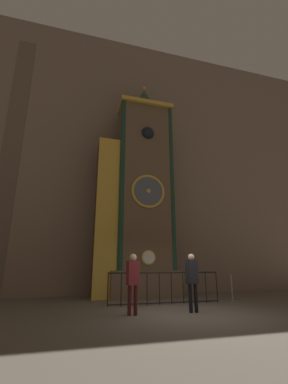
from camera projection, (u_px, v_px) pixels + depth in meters
The scene contains 7 objects.
ground_plane at pixel (188, 314), 7.41m from camera, with size 28.00×28.00×0.00m, color brown.
cathedral_back_wall at pixel (138, 154), 14.67m from camera, with size 24.00×0.32×15.01m.
clock_tower at pixel (138, 195), 12.61m from camera, with size 3.99×1.78×11.07m.
railing_fence at pixel (165, 286), 9.44m from camera, with size 4.29×0.05×1.13m.
visitor_near at pixel (133, 277), 7.49m from camera, with size 0.38×0.28×1.69m.
visitor_far at pixel (192, 276), 7.94m from camera, with size 0.38×0.28×1.71m.
stanchion_post at pixel (232, 292), 10.33m from camera, with size 0.28×0.28×1.01m.
Camera 1 is at (-3.42, -7.46, 1.35)m, focal length 24.00 mm.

